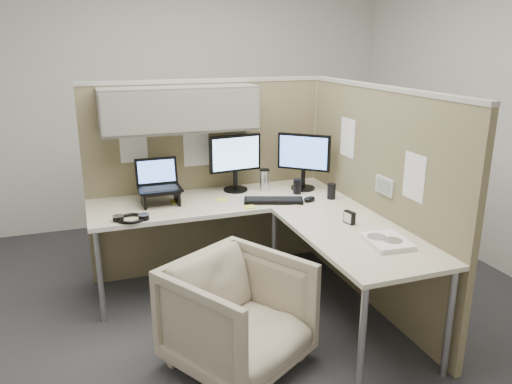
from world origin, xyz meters
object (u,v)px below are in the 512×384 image
object	(u,v)px
office_chair	(238,311)
monitor_left	(235,158)
keyboard	(273,201)
desk	(265,218)

from	to	relation	value
office_chair	monitor_left	world-z (taller)	monitor_left
office_chair	keyboard	size ratio (longest dim) A/B	1.64
monitor_left	desk	bearing A→B (deg)	-92.40
desk	office_chair	distance (m)	0.84
desk	monitor_left	distance (m)	0.68
desk	monitor_left	world-z (taller)	monitor_left
monitor_left	office_chair	bearing A→B (deg)	-112.81
desk	office_chair	xyz separation A→B (m)	(-0.42, -0.66, -0.32)
desk	keyboard	bearing A→B (deg)	54.22
monitor_left	keyboard	xyz separation A→B (m)	(0.18, -0.39, -0.26)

